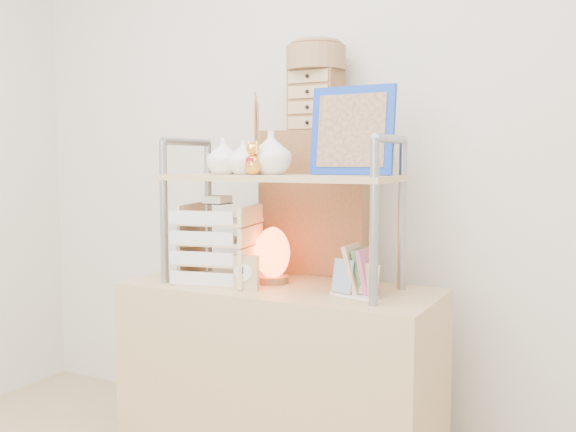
# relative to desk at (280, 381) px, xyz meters

# --- Properties ---
(desk) EXTENTS (1.20, 0.50, 0.75)m
(desk) POSITION_rel_desk_xyz_m (0.00, 0.00, 0.00)
(desk) COLOR tan
(desk) RESTS_ON ground
(cabinet) EXTENTS (0.48, 0.30, 1.35)m
(cabinet) POSITION_rel_desk_xyz_m (-0.02, 0.37, 0.30)
(cabinet) COLOR brown
(cabinet) RESTS_ON ground
(hutch) EXTENTS (0.90, 0.34, 0.75)m
(hutch) POSITION_rel_desk_xyz_m (-0.02, 0.01, 0.82)
(hutch) COLOR gray
(hutch) RESTS_ON desk
(letter_tray) EXTENTS (0.33, 0.32, 0.34)m
(letter_tray) POSITION_rel_desk_xyz_m (-0.25, -0.05, 0.51)
(letter_tray) COLOR tan
(letter_tray) RESTS_ON desk
(salt_lamp) EXTENTS (0.14, 0.13, 0.22)m
(salt_lamp) POSITION_rel_desk_xyz_m (-0.05, 0.04, 0.49)
(salt_lamp) COLOR brown
(salt_lamp) RESTS_ON desk
(desk_clock) EXTENTS (0.10, 0.06, 0.13)m
(desk_clock) POSITION_rel_desk_xyz_m (-0.07, -0.13, 0.44)
(desk_clock) COLOR tan
(desk_clock) RESTS_ON desk
(postcard_stand) EXTENTS (0.19, 0.10, 0.13)m
(postcard_stand) POSITION_rel_desk_xyz_m (0.32, -0.05, 0.41)
(postcard_stand) COLOR white
(postcard_stand) RESTS_ON desk
(drawer_chest) EXTENTS (0.20, 0.16, 0.25)m
(drawer_chest) POSITION_rel_desk_xyz_m (-0.02, 0.35, 1.10)
(drawer_chest) COLOR brown
(drawer_chest) RESTS_ON cabinet
(woven_basket) EXTENTS (0.25, 0.25, 0.10)m
(woven_basket) POSITION_rel_desk_xyz_m (-0.02, 0.35, 1.28)
(woven_basket) COLOR olive
(woven_basket) RESTS_ON drawer_chest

